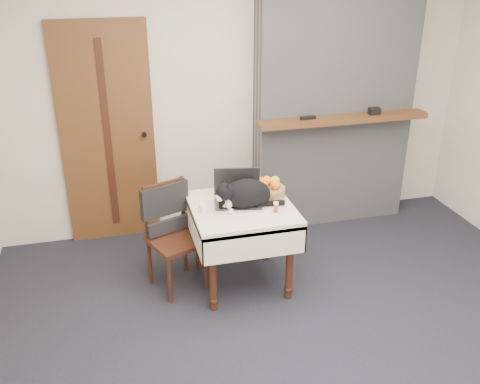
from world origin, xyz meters
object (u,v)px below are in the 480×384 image
at_px(cream_jar, 203,208).
at_px(chair, 170,221).
at_px(door, 108,136).
at_px(fruit_basket, 268,189).
at_px(cat, 247,194).
at_px(pill_bottle, 276,207).
at_px(side_table, 242,219).
at_px(laptop, 237,195).

bearing_deg(cream_jar, chair, 139.07).
distance_m(door, fruit_basket, 1.56).
xyz_separation_m(cream_jar, fruit_basket, (0.56, 0.16, 0.03)).
bearing_deg(cat, pill_bottle, -49.32).
xyz_separation_m(side_table, pill_bottle, (0.22, -0.17, 0.15)).
height_order(side_table, fruit_basket, fruit_basket).
bearing_deg(door, pill_bottle, -46.89).
relative_size(side_table, fruit_basket, 2.90).
xyz_separation_m(laptop, pill_bottle, (0.24, -0.23, -0.02)).
bearing_deg(fruit_basket, chair, 176.79).
xyz_separation_m(laptop, cream_jar, (-0.29, -0.10, -0.03)).
bearing_deg(cat, side_table, 120.68).
xyz_separation_m(pill_bottle, fruit_basket, (0.03, 0.29, 0.02)).
relative_size(door, fruit_basket, 7.42).
xyz_separation_m(door, chair, (0.41, -0.92, -0.45)).
relative_size(cat, chair, 0.64).
relative_size(laptop, cream_jar, 5.97).
bearing_deg(side_table, fruit_basket, 26.16).
height_order(side_table, pill_bottle, pill_bottle).
bearing_deg(pill_bottle, cat, 144.67).
bearing_deg(cat, fruit_basket, 21.64).
height_order(laptop, fruit_basket, laptop).
bearing_deg(door, chair, -66.04).
distance_m(cream_jar, chair, 0.36).
xyz_separation_m(door, pill_bottle, (1.17, -1.25, -0.26)).
bearing_deg(cream_jar, pill_bottle, -13.96).
distance_m(cat, pill_bottle, 0.24).
bearing_deg(chair, pill_bottle, -44.98).
xyz_separation_m(door, cream_jar, (0.64, -1.12, -0.27)).
distance_m(door, pill_bottle, 1.73).
relative_size(laptop, cat, 0.74).
bearing_deg(fruit_basket, laptop, -167.61).
height_order(door, chair, door).
bearing_deg(chair, laptop, -32.54).
distance_m(side_table, cat, 0.23).
xyz_separation_m(cat, chair, (-0.58, 0.20, -0.26)).
relative_size(cream_jar, pill_bottle, 0.85).
relative_size(side_table, cream_jar, 11.33).
distance_m(pill_bottle, fruit_basket, 0.29).
xyz_separation_m(laptop, cat, (0.05, -0.10, 0.05)).
relative_size(cat, pill_bottle, 6.90).
height_order(laptop, cat, laptop).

